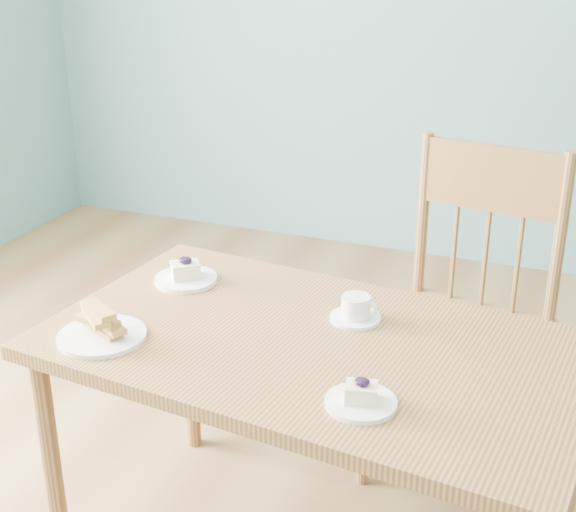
{
  "coord_description": "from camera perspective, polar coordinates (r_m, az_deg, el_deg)",
  "views": [
    {
      "loc": [
        0.39,
        -1.35,
        1.59
      ],
      "look_at": [
        -0.25,
        0.27,
        0.86
      ],
      "focal_mm": 50.0,
      "sensor_mm": 36.0,
      "label": 1
    }
  ],
  "objects": [
    {
      "name": "cheesecake_plate_near",
      "position": [
        1.66,
        5.23,
        -10.05
      ],
      "size": [
        0.15,
        0.15,
        0.06
      ],
      "rotation": [
        0.0,
        0.0,
        0.23
      ],
      "color": "white",
      "rests_on": "dining_table"
    },
    {
      "name": "coffee_cup",
      "position": [
        1.99,
        4.86,
        -3.84
      ],
      "size": [
        0.13,
        0.13,
        0.06
      ],
      "rotation": [
        0.0,
        0.0,
        -0.06
      ],
      "color": "white",
      "rests_on": "dining_table"
    },
    {
      "name": "dining_table",
      "position": [
        1.93,
        1.83,
        -7.81
      ],
      "size": [
        1.34,
        0.86,
        0.68
      ],
      "rotation": [
        0.0,
        0.0,
        -0.11
      ],
      "color": "#A5733E",
      "rests_on": "ground"
    },
    {
      "name": "biscotti_plate",
      "position": [
        1.95,
        -13.13,
        -5.04
      ],
      "size": [
        0.21,
        0.21,
        0.08
      ],
      "rotation": [
        0.0,
        0.0,
        -0.33
      ],
      "color": "white",
      "rests_on": "dining_table"
    },
    {
      "name": "cheesecake_plate_far",
      "position": [
        2.21,
        -7.28,
        -1.37
      ],
      "size": [
        0.17,
        0.17,
        0.07
      ],
      "rotation": [
        0.0,
        0.0,
        0.65
      ],
      "color": "white",
      "rests_on": "dining_table"
    },
    {
      "name": "room",
      "position": [
        1.43,
        5.69,
        12.84
      ],
      "size": [
        5.01,
        5.01,
        2.71
      ],
      "color": "olive",
      "rests_on": "ground"
    },
    {
      "name": "dining_chair",
      "position": [
        2.42,
        12.42,
        -4.25
      ],
      "size": [
        0.53,
        0.51,
        1.01
      ],
      "rotation": [
        0.0,
        0.0,
        -0.17
      ],
      "color": "#A5733E",
      "rests_on": "ground"
    }
  ]
}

